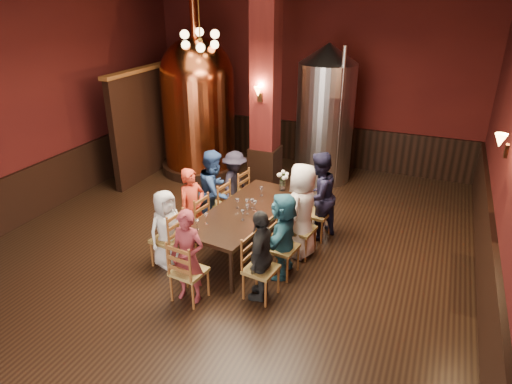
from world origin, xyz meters
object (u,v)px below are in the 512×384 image
at_px(dining_table, 246,213).
at_px(person_1, 192,208).
at_px(steel_vessel, 325,114).
at_px(copper_kettle, 198,105).
at_px(rose_vase, 283,178).
at_px(person_2, 215,191).
at_px(person_0, 166,229).

distance_m(dining_table, person_1, 0.91).
distance_m(person_1, steel_vessel, 4.07).
distance_m(copper_kettle, steel_vessel, 2.91).
distance_m(dining_table, steel_vessel, 3.69).
bearing_deg(rose_vase, person_2, -153.66).
bearing_deg(copper_kettle, dining_table, -49.81).
xyz_separation_m(dining_table, copper_kettle, (-2.51, 2.97, 0.92)).
bearing_deg(steel_vessel, copper_kettle, -167.95).
xyz_separation_m(copper_kettle, steel_vessel, (2.85, 0.61, -0.09)).
relative_size(dining_table, person_2, 1.64).
relative_size(person_2, copper_kettle, 0.35).
relative_size(dining_table, rose_vase, 6.73).
distance_m(person_1, person_2, 0.66).
relative_size(copper_kettle, rose_vase, 11.85).
bearing_deg(rose_vase, person_0, -124.01).
bearing_deg(person_2, dining_table, -125.28).
bearing_deg(dining_table, person_0, -130.36).
distance_m(steel_vessel, rose_vase, 2.66).
bearing_deg(person_2, rose_vase, -70.53).
bearing_deg(copper_kettle, person_2, -56.05).
relative_size(dining_table, person_1, 1.78).
distance_m(dining_table, rose_vase, 1.06).
bearing_deg(person_0, copper_kettle, 42.56).
distance_m(person_1, rose_vase, 1.70).
xyz_separation_m(person_2, steel_vessel, (1.14, 3.15, 0.76)).
xyz_separation_m(dining_table, person_1, (-0.88, -0.22, 0.02)).
bearing_deg(person_0, person_1, 13.58).
relative_size(dining_table, steel_vessel, 0.82).
height_order(person_2, steel_vessel, steel_vessel).
height_order(person_0, copper_kettle, copper_kettle).
bearing_deg(person_0, rose_vase, -13.24).
xyz_separation_m(person_1, steel_vessel, (1.22, 3.80, 0.81)).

